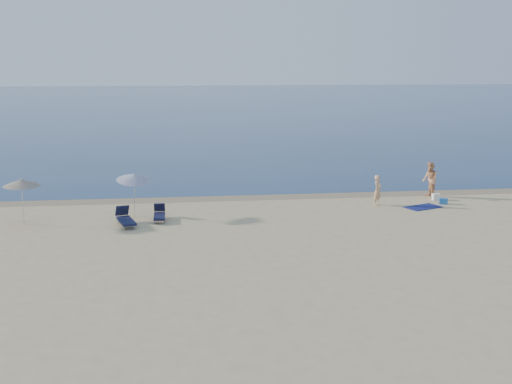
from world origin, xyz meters
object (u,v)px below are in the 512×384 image
Objects in this scene: person_right at (430,180)px; blue_cooler at (443,201)px; umbrella_near at (134,177)px; person_left at (378,190)px.

person_right is 1.97m from blue_cooler.
person_left is at bearing -14.26° from umbrella_near.
person_left is 3.56m from blue_cooler.
person_right is 15.96m from umbrella_near.
umbrella_near reaches higher than blue_cooler.
person_right is 0.86× the size of umbrella_near.
person_right is (3.46, 1.61, 0.18)m from person_left.
blue_cooler is at bearing -15.85° from umbrella_near.
blue_cooler is at bearing -50.82° from person_left.
person_left is 3.82m from person_right.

